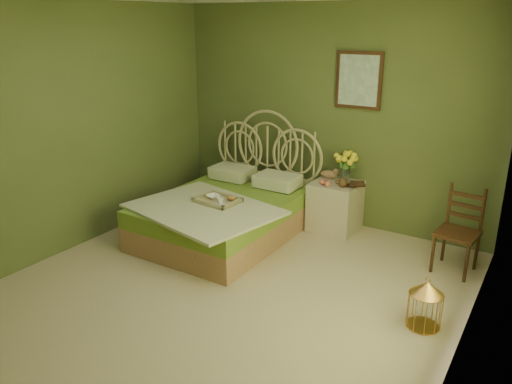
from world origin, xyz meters
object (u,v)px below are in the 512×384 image
Objects in this scene: bed at (227,211)px; chair at (460,225)px; birdcage at (425,305)px; nightstand at (336,200)px.

bed is 2.51m from chair.
birdcage is at bearing -15.32° from bed.
bed is at bearing -140.01° from nightstand.
bed is 2.11× the size of nightstand.
chair is (1.44, -0.30, 0.11)m from nightstand.
birdcage is (2.45, -0.67, -0.09)m from bed.
chair is at bearing -11.63° from nightstand.
birdcage is (1.44, -1.51, -0.16)m from nightstand.
nightstand reaches higher than chair.
nightstand is (1.00, 0.84, 0.07)m from bed.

